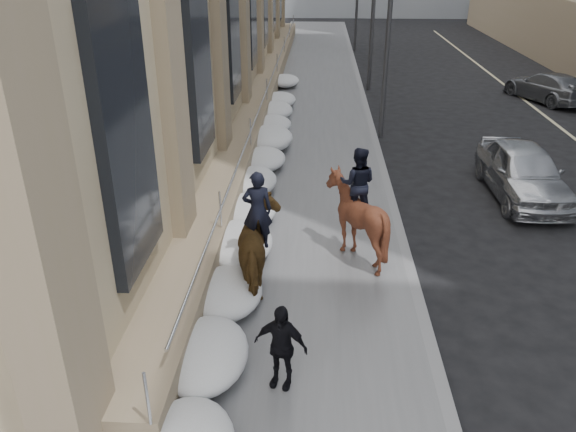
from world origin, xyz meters
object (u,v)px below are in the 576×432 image
object	(u,v)px
mounted_horse_left	(262,244)
pedestrian	(281,346)
car_grey	(547,87)
mounted_horse_right	(356,213)
car_silver	(523,171)

from	to	relation	value
mounted_horse_left	pedestrian	distance (m)	3.12
car_grey	mounted_horse_right	bearing A→B (deg)	35.45
mounted_horse_right	car_silver	size ratio (longest dim) A/B	0.57
mounted_horse_left	car_grey	bearing A→B (deg)	-133.70
pedestrian	car_grey	distance (m)	23.44
mounted_horse_left	mounted_horse_right	world-z (taller)	mounted_horse_right
mounted_horse_right	car_grey	bearing A→B (deg)	-115.14
mounted_horse_left	car_silver	bearing A→B (deg)	-151.41
pedestrian	car_silver	world-z (taller)	pedestrian
mounted_horse_right	car_silver	world-z (taller)	mounted_horse_right
mounted_horse_left	pedestrian	world-z (taller)	mounted_horse_left
pedestrian	car_silver	xyz separation A→B (m)	(6.64, 8.57, -0.10)
mounted_horse_right	car_grey	distance (m)	18.86
mounted_horse_left	car_grey	xyz separation A→B (m)	(12.17, 17.34, -0.44)
mounted_horse_right	car_silver	bearing A→B (deg)	-134.48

